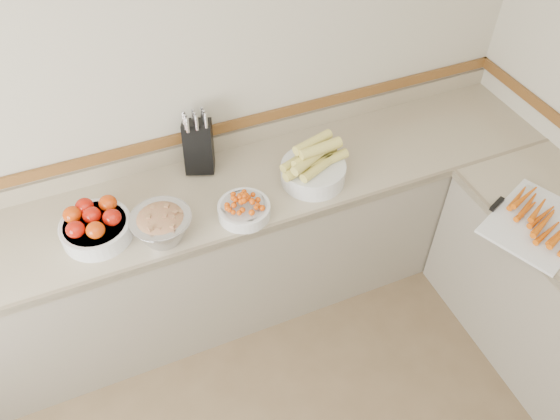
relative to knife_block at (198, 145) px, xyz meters
name	(u,v)px	position (x,y,z in m)	size (l,w,h in m)	color
back_wall	(163,99)	(-0.12, 0.10, 0.25)	(4.00, 4.00, 0.00)	#B9B099
counter_back	(200,256)	(-0.12, -0.22, -0.59)	(4.00, 0.65, 1.08)	gray
knife_block	(198,145)	(0.00, 0.00, 0.00)	(0.20, 0.22, 0.36)	black
tomato_bowl	(95,225)	(-0.59, -0.28, -0.08)	(0.33, 0.33, 0.16)	silver
cherry_tomato_bowl	(244,208)	(0.09, -0.43, -0.10)	(0.26, 0.26, 0.14)	silver
corn_bowl	(313,167)	(0.51, -0.32, -0.06)	(0.37, 0.34, 0.25)	silver
rhubarb_bowl	(162,225)	(-0.31, -0.41, -0.06)	(0.29, 0.29, 0.16)	#B2B2BA
cutting_board	(538,222)	(1.37, -1.03, -0.12)	(0.61, 0.56, 0.07)	silver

